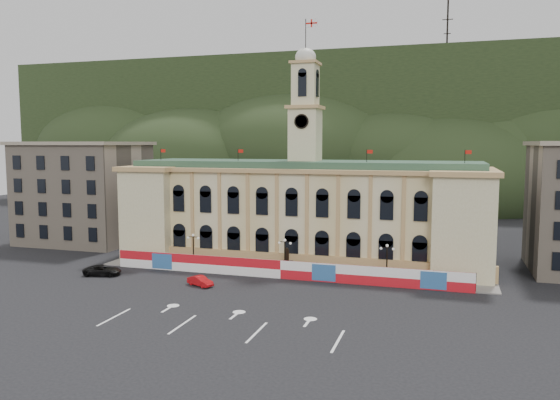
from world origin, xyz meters
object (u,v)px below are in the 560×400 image
(statue, at_px, (287,265))
(black_suv, at_px, (103,270))
(red_sedan, at_px, (200,281))
(lamp_center, at_px, (285,253))

(statue, bearing_deg, black_suv, -160.51)
(statue, xyz_separation_m, red_sedan, (-8.80, -9.71, -0.56))
(statue, distance_m, black_suv, 25.71)
(red_sedan, bearing_deg, black_suv, 109.80)
(black_suv, bearing_deg, red_sedan, -106.43)
(red_sedan, xyz_separation_m, black_suv, (-15.43, 1.14, 0.08))
(statue, relative_size, red_sedan, 0.92)
(lamp_center, height_order, black_suv, lamp_center)
(red_sedan, relative_size, black_suv, 0.73)
(lamp_center, distance_m, red_sedan, 12.62)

